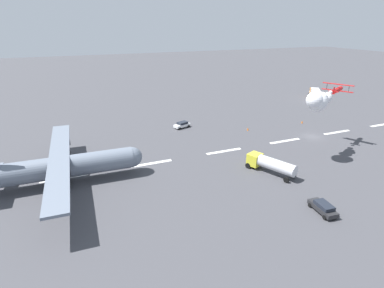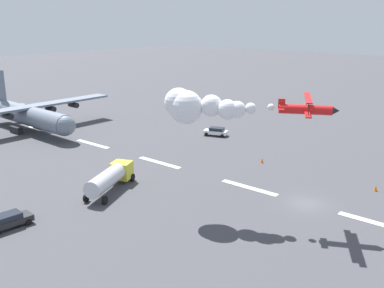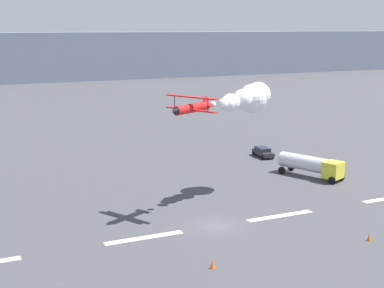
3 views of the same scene
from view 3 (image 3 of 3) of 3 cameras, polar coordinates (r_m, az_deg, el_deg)
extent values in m
plane|color=#424247|center=(58.39, 2.45, -8.40)|extent=(440.00, 440.00, 0.00)
cube|color=white|center=(55.53, -4.91, -9.53)|extent=(8.00, 0.90, 0.01)
cube|color=white|center=(62.12, 8.99, -7.27)|extent=(8.00, 0.90, 0.01)
cube|color=slate|center=(217.36, -17.87, 8.41)|extent=(396.00, 16.00, 18.11)
cylinder|color=red|center=(58.70, 0.00, 3.69)|extent=(5.06, 3.28, 0.97)
cube|color=red|center=(58.56, -0.12, 3.52)|extent=(3.46, 5.89, 0.12)
cube|color=red|center=(58.38, -0.12, 4.83)|extent=(3.46, 5.89, 0.12)
cylinder|color=black|center=(57.14, 1.63, 3.99)|extent=(0.08, 0.08, 1.35)
cylinder|color=black|center=(59.86, -1.80, 4.35)|extent=(0.08, 0.08, 1.35)
cube|color=red|center=(60.48, 1.37, 4.36)|extent=(0.67, 0.41, 1.10)
cube|color=red|center=(60.53, 1.37, 3.99)|extent=(1.46, 2.05, 0.08)
cone|color=black|center=(56.43, -1.85, 3.35)|extent=(1.00, 1.06, 0.83)
sphere|color=white|center=(61.23, 2.16, 4.07)|extent=(0.70, 0.70, 0.70)
sphere|color=white|center=(62.97, 3.17, 4.11)|extent=(1.15, 1.15, 1.15)
sphere|color=white|center=(64.26, 3.62, 4.16)|extent=(1.75, 1.75, 1.75)
sphere|color=white|center=(65.18, 3.99, 4.25)|extent=(2.11, 2.11, 2.11)
sphere|color=white|center=(66.35, 5.14, 4.59)|extent=(2.31, 2.31, 2.31)
sphere|color=white|center=(69.27, 6.76, 5.04)|extent=(3.11, 3.11, 3.11)
sphere|color=white|center=(68.77, 6.20, 4.64)|extent=(3.60, 3.60, 3.60)
cube|color=yellow|center=(76.45, 14.21, -2.58)|extent=(3.07, 2.97, 2.20)
cylinder|color=silver|center=(78.56, 11.30, -1.87)|extent=(4.66, 7.19, 2.10)
cylinder|color=black|center=(77.49, 14.99, -3.27)|extent=(0.69, 1.05, 1.00)
cylinder|color=black|center=(81.23, 10.10, -2.35)|extent=(0.69, 1.05, 1.00)
cylinder|color=black|center=(75.43, 14.13, -3.64)|extent=(0.69, 1.05, 1.00)
cylinder|color=black|center=(79.27, 9.17, -2.67)|extent=(0.69, 1.05, 1.00)
cube|color=#262628|center=(88.97, 7.28, -0.91)|extent=(2.22, 4.71, 0.65)
cube|color=#1E232D|center=(89.01, 7.23, -0.51)|extent=(1.91, 2.88, 0.55)
cylinder|color=black|center=(88.05, 8.25, -1.29)|extent=(0.28, 0.66, 0.64)
cylinder|color=black|center=(90.83, 7.34, -0.86)|extent=(0.28, 0.66, 0.64)
cylinder|color=black|center=(87.26, 7.20, -1.38)|extent=(0.28, 0.66, 0.64)
cylinder|color=black|center=(90.06, 6.31, -0.94)|extent=(0.28, 0.66, 0.64)
cone|color=orange|center=(48.75, 2.12, -12.18)|extent=(0.44, 0.44, 0.75)
cone|color=orange|center=(57.13, 17.67, -9.05)|extent=(0.44, 0.44, 0.75)
camera|label=1|loc=(126.94, 13.43, 13.90)|focal=28.52mm
camera|label=2|loc=(93.61, -21.56, 11.38)|focal=41.10mm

